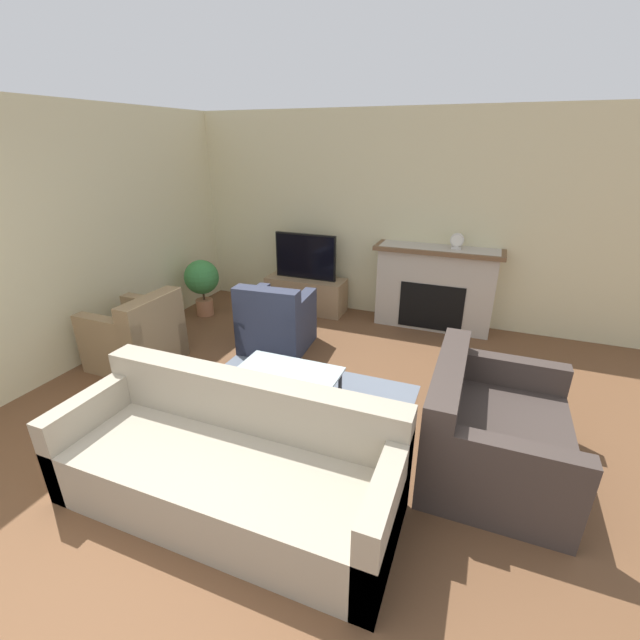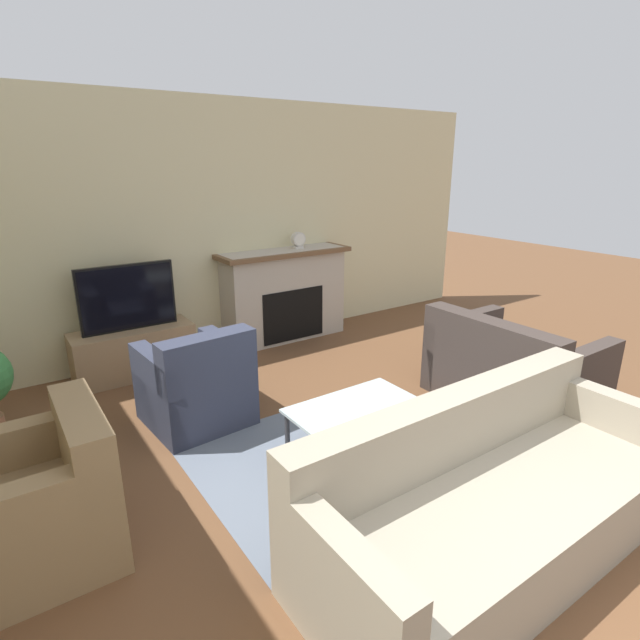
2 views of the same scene
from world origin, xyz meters
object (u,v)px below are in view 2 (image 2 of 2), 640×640
object	(u,v)px
couch_sectional	(490,502)
armchair_accent	(197,388)
armchair_by_window	(40,508)
mantel_clock	(298,240)
coffee_table	(365,417)
couch_loveseat	(511,371)
tv	(128,297)

from	to	relation	value
couch_sectional	armchair_accent	world-z (taller)	same
armchair_by_window	mantel_clock	xyz separation A→B (m)	(3.07, 2.28, 0.87)
armchair_by_window	coffee_table	world-z (taller)	armchair_by_window
couch_loveseat	tv	bearing A→B (deg)	46.17
armchair_by_window	armchair_accent	xyz separation A→B (m)	(1.23, 0.92, 0.00)
tv	armchair_by_window	world-z (taller)	tv
tv	couch_loveseat	bearing A→B (deg)	-43.83
couch_sectional	couch_loveseat	distance (m)	1.92
couch_sectional	coffee_table	distance (m)	0.98
armchair_accent	mantel_clock	size ratio (longest dim) A/B	4.27
mantel_clock	armchair_accent	bearing A→B (deg)	-143.61
couch_loveseat	armchair_accent	world-z (taller)	same
armchair_by_window	armchair_accent	bearing A→B (deg)	127.12
couch_loveseat	armchair_accent	size ratio (longest dim) A/B	1.58
couch_loveseat	armchair_by_window	size ratio (longest dim) A/B	1.58
tv	armchair_accent	distance (m)	1.37
couch_loveseat	coffee_table	size ratio (longest dim) A/B	1.41
couch_loveseat	mantel_clock	world-z (taller)	mantel_clock
coffee_table	mantel_clock	world-z (taller)	mantel_clock
couch_sectional	armchair_by_window	bearing A→B (deg)	147.07
couch_sectional	mantel_clock	distance (m)	3.84
tv	coffee_table	distance (m)	2.70
armchair_by_window	armchair_accent	size ratio (longest dim) A/B	1.00
coffee_table	mantel_clock	size ratio (longest dim) A/B	4.79
armchair_accent	couch_loveseat	bearing A→B (deg)	148.92
tv	armchair_by_window	bearing A→B (deg)	-116.13
armchair_accent	coffee_table	distance (m)	1.45
mantel_clock	coffee_table	bearing A→B (deg)	-113.33
armchair_by_window	tv	bearing A→B (deg)	154.20
armchair_by_window	mantel_clock	distance (m)	3.92
armchair_by_window	coffee_table	xyz separation A→B (m)	(1.94, -0.34, 0.09)
tv	coffee_table	bearing A→B (deg)	-70.96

